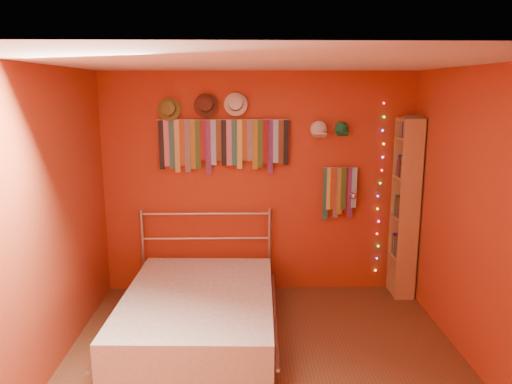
{
  "coord_description": "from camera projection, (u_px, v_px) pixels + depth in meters",
  "views": [
    {
      "loc": [
        -0.16,
        -3.79,
        2.32
      ],
      "look_at": [
        -0.05,
        0.9,
        1.33
      ],
      "focal_mm": 35.0,
      "sensor_mm": 36.0,
      "label": 1
    }
  ],
  "objects": [
    {
      "name": "left_wall",
      "position": [
        42.0,
        227.0,
        3.89
      ],
      "size": [
        0.02,
        3.5,
        2.5
      ],
      "primitive_type": "cube",
      "color": "#9D3D19",
      "rests_on": "ground"
    },
    {
      "name": "right_wall",
      "position": [
        485.0,
        224.0,
        3.97
      ],
      "size": [
        0.02,
        3.5,
        2.5
      ],
      "primitive_type": "cube",
      "color": "#9D3D19",
      "rests_on": "ground"
    },
    {
      "name": "reading_lamp",
      "position": [
        353.0,
        196.0,
        5.46
      ],
      "size": [
        0.07,
        0.29,
        0.09
      ],
      "color": "#B5B5BA",
      "rests_on": "back_wall"
    },
    {
      "name": "cap_green",
      "position": [
        342.0,
        129.0,
        5.48
      ],
      "size": [
        0.17,
        0.21,
        0.17
      ],
      "color": "#186C41",
      "rests_on": "back_wall"
    },
    {
      "name": "ground",
      "position": [
        265.0,
        369.0,
        4.19
      ],
      "size": [
        3.5,
        3.5,
        0.0
      ],
      "primitive_type": "plane",
      "color": "brown",
      "rests_on": "ground"
    },
    {
      "name": "bookshelf",
      "position": [
        409.0,
        208.0,
        5.51
      ],
      "size": [
        0.25,
        0.34,
        2.0
      ],
      "color": "#AA7D4C",
      "rests_on": "ground"
    },
    {
      "name": "back_wall",
      "position": [
        259.0,
        184.0,
        5.64
      ],
      "size": [
        3.5,
        0.02,
        2.5
      ],
      "primitive_type": "cube",
      "color": "#9D3D19",
      "rests_on": "ground"
    },
    {
      "name": "bed",
      "position": [
        199.0,
        312.0,
        4.74
      ],
      "size": [
        1.55,
        2.05,
        0.98
      ],
      "rotation": [
        0.0,
        0.0,
        -0.03
      ],
      "color": "#B5B5BA",
      "rests_on": "ground"
    },
    {
      "name": "fedora_olive",
      "position": [
        169.0,
        109.0,
        5.36
      ],
      "size": [
        0.25,
        0.14,
        0.25
      ],
      "rotation": [
        1.36,
        0.0,
        0.0
      ],
      "color": "olive",
      "rests_on": "back_wall"
    },
    {
      "name": "fedora_white",
      "position": [
        236.0,
        104.0,
        5.36
      ],
      "size": [
        0.25,
        0.14,
        0.25
      ],
      "rotation": [
        1.36,
        0.0,
        0.0
      ],
      "color": "silver",
      "rests_on": "back_wall"
    },
    {
      "name": "small_tie_rack",
      "position": [
        340.0,
        190.0,
        5.61
      ],
      "size": [
        0.4,
        0.03,
        0.6
      ],
      "color": "#B5B5BA",
      "rests_on": "back_wall"
    },
    {
      "name": "cap_white",
      "position": [
        319.0,
        129.0,
        5.48
      ],
      "size": [
        0.18,
        0.23,
        0.18
      ],
      "color": "white",
      "rests_on": "back_wall"
    },
    {
      "name": "fairy_lights",
      "position": [
        380.0,
        190.0,
        5.65
      ],
      "size": [
        0.06,
        0.02,
        1.96
      ],
      "color": "#FF3333",
      "rests_on": "back_wall"
    },
    {
      "name": "ceiling",
      "position": [
        266.0,
        62.0,
        3.67
      ],
      "size": [
        3.5,
        3.5,
        0.02
      ],
      "primitive_type": "cube",
      "color": "white",
      "rests_on": "back_wall"
    },
    {
      "name": "tie_rack",
      "position": [
        223.0,
        143.0,
        5.47
      ],
      "size": [
        1.45,
        0.03,
        0.6
      ],
      "color": "#B5B5BA",
      "rests_on": "back_wall"
    },
    {
      "name": "fedora_brown",
      "position": [
        206.0,
        105.0,
        5.36
      ],
      "size": [
        0.26,
        0.14,
        0.26
      ],
      "rotation": [
        1.36,
        0.0,
        0.0
      ],
      "color": "#4A251A",
      "rests_on": "back_wall"
    }
  ]
}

